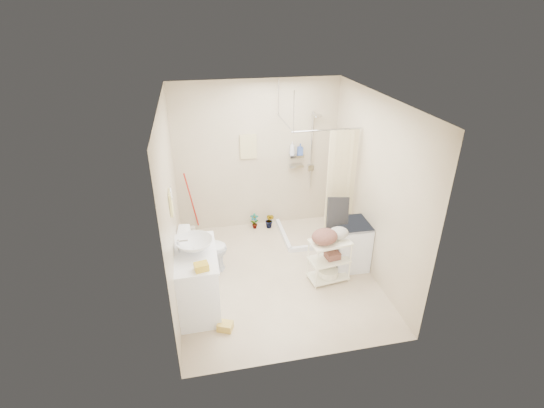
{
  "coord_description": "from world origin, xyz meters",
  "views": [
    {
      "loc": [
        -1.03,
        -4.68,
        3.62
      ],
      "look_at": [
        -0.02,
        0.25,
        1.07
      ],
      "focal_mm": 26.0,
      "sensor_mm": 36.0,
      "label": 1
    }
  ],
  "objects_px": {
    "vanity": "(197,281)",
    "toilet": "(204,249)",
    "laundry_rack": "(329,257)",
    "washing_machine": "(350,244)"
  },
  "relations": [
    {
      "from": "vanity",
      "to": "laundry_rack",
      "type": "height_order",
      "value": "vanity"
    },
    {
      "from": "washing_machine",
      "to": "laundry_rack",
      "type": "height_order",
      "value": "laundry_rack"
    },
    {
      "from": "vanity",
      "to": "toilet",
      "type": "height_order",
      "value": "vanity"
    },
    {
      "from": "toilet",
      "to": "vanity",
      "type": "bearing_deg",
      "value": 177.57
    },
    {
      "from": "toilet",
      "to": "laundry_rack",
      "type": "xyz_separation_m",
      "value": [
        1.76,
        -0.62,
        0.04
      ]
    },
    {
      "from": "laundry_rack",
      "to": "vanity",
      "type": "bearing_deg",
      "value": 179.38
    },
    {
      "from": "washing_machine",
      "to": "laundry_rack",
      "type": "xyz_separation_m",
      "value": [
        -0.42,
        -0.27,
        0.02
      ]
    },
    {
      "from": "toilet",
      "to": "laundry_rack",
      "type": "distance_m",
      "value": 1.87
    },
    {
      "from": "toilet",
      "to": "laundry_rack",
      "type": "relative_size",
      "value": 0.91
    },
    {
      "from": "washing_machine",
      "to": "laundry_rack",
      "type": "relative_size",
      "value": 0.96
    }
  ]
}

